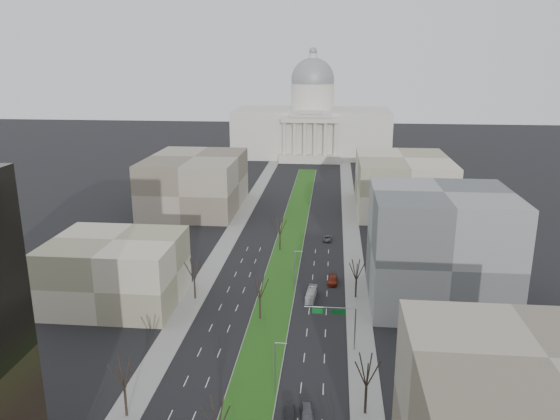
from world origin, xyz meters
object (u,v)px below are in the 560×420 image
Objects in this scene: car_grey_far at (327,239)px; box_van at (311,294)px; car_red at (333,280)px; car_black at (290,412)px; car_grey_near at (307,411)px.

box_van reaches higher than car_grey_far.
car_red is at bearing -83.47° from car_grey_far.
car_black is 79.23m from car_grey_far.
car_black is at bearing -89.61° from car_grey_far.
car_grey_near is at bearing -90.90° from car_red.
car_grey_near reaches higher than car_grey_far.
car_grey_far is 0.61× the size of box_van.
box_van reaches higher than car_black.
car_black reaches higher than car_grey_far.
box_van is (-1.13, 39.80, 0.29)m from car_grey_near.
car_grey_near is 2.52m from car_black.
car_grey_near reaches higher than car_black.
car_grey_far is (4.29, 79.12, -0.02)m from car_black.
car_black is 49.29m from car_red.
box_van is at bearing -90.79° from car_grey_far.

